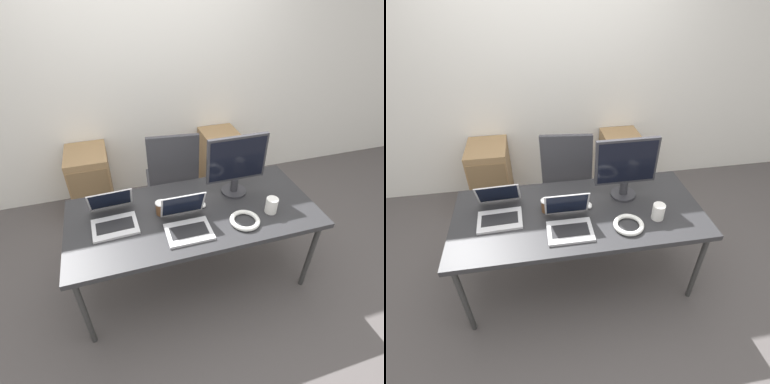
% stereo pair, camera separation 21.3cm
% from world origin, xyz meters
% --- Properties ---
extents(ground_plane, '(14.00, 14.00, 0.00)m').
position_xyz_m(ground_plane, '(0.00, 0.00, 0.00)').
color(ground_plane, '#514C4C').
extents(wall_back, '(10.00, 0.05, 2.60)m').
position_xyz_m(wall_back, '(0.00, 1.48, 1.30)').
color(wall_back, white).
rests_on(wall_back, ground_plane).
extents(desk, '(1.82, 0.82, 0.72)m').
position_xyz_m(desk, '(0.00, 0.00, 0.68)').
color(desk, '#28282B').
rests_on(desk, ground_plane).
extents(office_chair, '(0.56, 0.58, 1.07)m').
position_xyz_m(office_chair, '(0.01, 0.75, 0.40)').
color(office_chair, '#232326').
rests_on(office_chair, ground_plane).
extents(cabinet_left, '(0.40, 0.51, 0.70)m').
position_xyz_m(cabinet_left, '(-0.76, 1.20, 0.35)').
color(cabinet_left, '#99754C').
rests_on(cabinet_left, ground_plane).
extents(cabinet_right, '(0.40, 0.51, 0.70)m').
position_xyz_m(cabinet_right, '(0.69, 1.20, 0.35)').
color(cabinet_right, '#99754C').
rests_on(cabinet_right, ground_plane).
extents(laptop_left, '(0.31, 0.31, 0.23)m').
position_xyz_m(laptop_left, '(-0.09, -0.15, 0.77)').
color(laptop_left, silver).
rests_on(laptop_left, desk).
extents(laptop_right, '(0.32, 0.35, 0.22)m').
position_xyz_m(laptop_right, '(-0.57, 0.05, 0.77)').
color(laptop_right, silver).
rests_on(laptop_right, desk).
extents(monitor, '(0.47, 0.19, 0.49)m').
position_xyz_m(monitor, '(0.38, 0.14, 0.98)').
color(monitor, '#2D2D33').
rests_on(monitor, desk).
extents(mouse, '(0.05, 0.07, 0.03)m').
position_xyz_m(mouse, '(0.08, 0.04, 0.74)').
color(mouse, silver).
rests_on(mouse, desk).
extents(coffee_cup_white, '(0.09, 0.09, 0.12)m').
position_xyz_m(coffee_cup_white, '(0.54, -0.16, 0.78)').
color(coffee_cup_white, white).
rests_on(coffee_cup_white, desk).
extents(coffee_cup_brown, '(0.08, 0.08, 0.10)m').
position_xyz_m(coffee_cup_brown, '(-0.23, 0.05, 0.77)').
color(coffee_cup_brown, brown).
rests_on(coffee_cup_brown, desk).
extents(cable_coil, '(0.21, 0.21, 0.03)m').
position_xyz_m(cable_coil, '(0.31, -0.21, 0.74)').
color(cable_coil, white).
rests_on(cable_coil, desk).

